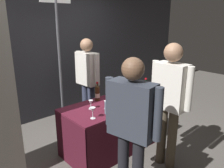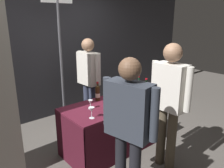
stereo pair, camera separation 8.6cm
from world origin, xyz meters
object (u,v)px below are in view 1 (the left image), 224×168
(taster_foreground_right, at_px, (170,96))
(featured_wine_bottle, at_px, (97,93))
(wine_glass_mid, at_px, (91,103))
(display_bottle_0, at_px, (109,88))
(booth_signpost, at_px, (59,49))
(vendor_presenter, at_px, (87,76))
(tasting_table, at_px, (112,118))
(wine_glass_near_taster, at_px, (93,110))
(wine_glass_near_vendor, at_px, (106,103))
(flower_vase, at_px, (108,106))

(taster_foreground_right, bearing_deg, featured_wine_bottle, 17.84)
(wine_glass_mid, bearing_deg, display_bottle_0, 20.87)
(booth_signpost, bearing_deg, taster_foreground_right, -76.78)
(featured_wine_bottle, bearing_deg, taster_foreground_right, -71.44)
(vendor_presenter, xyz_separation_m, booth_signpost, (-0.37, 0.28, 0.47))
(display_bottle_0, relative_size, taster_foreground_right, 0.21)
(tasting_table, bearing_deg, wine_glass_near_taster, -157.44)
(wine_glass_near_vendor, xyz_separation_m, vendor_presenter, (0.37, 0.95, 0.15))
(featured_wine_bottle, bearing_deg, display_bottle_0, 0.63)
(taster_foreground_right, relative_size, booth_signpost, 0.70)
(display_bottle_0, xyz_separation_m, wine_glass_near_vendor, (-0.34, -0.33, -0.07))
(vendor_presenter, height_order, taster_foreground_right, taster_foreground_right)
(tasting_table, bearing_deg, wine_glass_near_vendor, -153.75)
(featured_wine_bottle, relative_size, flower_vase, 0.76)
(taster_foreground_right, bearing_deg, wine_glass_mid, 35.27)
(booth_signpost, bearing_deg, wine_glass_mid, -98.25)
(wine_glass_mid, distance_m, vendor_presenter, 0.97)
(featured_wine_bottle, distance_m, wine_glass_near_taster, 0.62)
(featured_wine_bottle, height_order, wine_glass_mid, featured_wine_bottle)
(featured_wine_bottle, xyz_separation_m, flower_vase, (-0.19, -0.46, -0.01))
(vendor_presenter, bearing_deg, wine_glass_near_vendor, -24.12)
(featured_wine_bottle, xyz_separation_m, vendor_presenter, (0.26, 0.62, 0.10))
(display_bottle_0, distance_m, vendor_presenter, 0.62)
(tasting_table, xyz_separation_m, vendor_presenter, (0.18, 0.85, 0.45))
(taster_foreground_right, bearing_deg, display_bottle_0, 5.14)
(flower_vase, bearing_deg, taster_foreground_right, -46.89)
(featured_wine_bottle, distance_m, vendor_presenter, 0.68)
(wine_glass_mid, bearing_deg, taster_foreground_right, -54.01)
(tasting_table, relative_size, featured_wine_bottle, 4.99)
(tasting_table, bearing_deg, booth_signpost, 99.44)
(vendor_presenter, bearing_deg, wine_glass_mid, -36.12)
(wine_glass_near_taster, bearing_deg, wine_glass_near_vendor, 20.36)
(flower_vase, height_order, taster_foreground_right, taster_foreground_right)
(wine_glass_mid, bearing_deg, vendor_presenter, 56.72)
(wine_glass_mid, bearing_deg, wine_glass_near_vendor, -40.85)
(featured_wine_bottle, height_order, taster_foreground_right, taster_foreground_right)
(flower_vase, height_order, booth_signpost, booth_signpost)
(wine_glass_near_vendor, relative_size, booth_signpost, 0.05)
(wine_glass_near_vendor, xyz_separation_m, wine_glass_mid, (-0.16, 0.14, 0.01))
(wine_glass_near_vendor, height_order, taster_foreground_right, taster_foreground_right)
(wine_glass_mid, height_order, wine_glass_near_taster, wine_glass_near_taster)
(wine_glass_near_taster, distance_m, vendor_presenter, 1.28)
(booth_signpost, bearing_deg, featured_wine_bottle, -83.20)
(tasting_table, distance_m, wine_glass_mid, 0.47)
(tasting_table, xyz_separation_m, booth_signpost, (-0.19, 1.14, 0.92))
(tasting_table, height_order, display_bottle_0, display_bottle_0)
(wine_glass_near_taster, distance_m, booth_signpost, 1.51)
(display_bottle_0, bearing_deg, flower_vase, -132.48)
(tasting_table, xyz_separation_m, taster_foreground_right, (0.26, -0.79, 0.49))
(wine_glass_near_vendor, xyz_separation_m, flower_vase, (-0.08, -0.13, 0.03))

